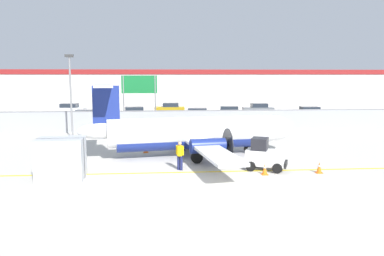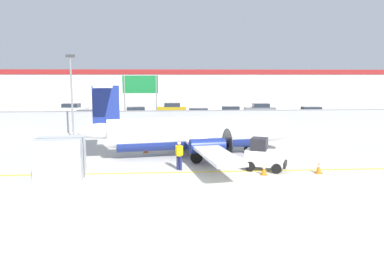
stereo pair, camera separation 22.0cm
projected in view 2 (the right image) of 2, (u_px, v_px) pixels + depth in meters
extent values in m
plane|color=#BCB7AD|center=(214.00, 182.00, 19.50)|extent=(140.00, 140.00, 0.00)
cube|color=yellow|center=(209.00, 172.00, 21.48)|extent=(84.00, 0.20, 0.01)
cube|color=gray|center=(191.00, 121.00, 37.15)|extent=(98.00, 0.04, 2.00)
cylinder|color=slate|center=(191.00, 111.00, 37.00)|extent=(98.00, 0.10, 0.10)
cube|color=#38383A|center=(185.00, 118.00, 48.64)|extent=(98.00, 17.00, 0.12)
cube|color=#BCB7B2|center=(179.00, 88.00, 66.47)|extent=(91.00, 8.00, 6.50)
cube|color=maroon|center=(180.00, 72.00, 62.12)|extent=(91.00, 0.20, 0.80)
cylinder|color=white|center=(193.00, 131.00, 25.52)|extent=(11.66, 3.67, 1.90)
ellipsoid|color=white|center=(275.00, 128.00, 26.87)|extent=(2.90, 2.20, 1.80)
ellipsoid|color=white|center=(102.00, 131.00, 24.14)|extent=(3.37, 1.54, 1.05)
cylinder|color=navy|center=(193.00, 138.00, 25.59)|extent=(10.43, 3.08, 1.48)
cube|color=white|center=(194.00, 139.00, 25.62)|extent=(4.08, 16.05, 0.18)
cylinder|color=navy|center=(189.00, 133.00, 28.18)|extent=(2.31, 1.23, 0.90)
cone|color=black|center=(204.00, 133.00, 28.43)|extent=(0.51, 0.50, 0.44)
cylinder|color=#262626|center=(206.00, 133.00, 28.47)|extent=(0.37, 2.08, 2.10)
cylinder|color=navy|center=(207.00, 146.00, 23.16)|extent=(2.31, 1.23, 0.90)
cone|color=black|center=(225.00, 145.00, 23.42)|extent=(0.51, 0.50, 0.44)
cylinder|color=#262626|center=(227.00, 145.00, 23.45)|extent=(0.37, 2.08, 2.10)
cube|color=navy|center=(106.00, 110.00, 24.02)|extent=(1.71, 0.44, 3.10)
cube|color=white|center=(103.00, 86.00, 23.77)|extent=(1.84, 4.91, 0.14)
cylinder|color=#59595B|center=(249.00, 142.00, 26.56)|extent=(0.16, 0.16, 0.97)
cylinder|color=black|center=(248.00, 149.00, 26.63)|extent=(0.63, 0.31, 0.60)
cylinder|color=#59595B|center=(182.00, 139.00, 27.71)|extent=(0.16, 0.16, 0.90)
cylinder|color=black|center=(182.00, 145.00, 27.78)|extent=(0.79, 0.34, 0.76)
cylinder|color=#59595B|center=(196.00, 150.00, 23.45)|extent=(0.16, 0.16, 0.90)
cylinder|color=black|center=(196.00, 157.00, 23.51)|extent=(0.79, 0.34, 0.76)
cube|color=silver|center=(265.00, 158.00, 21.82)|extent=(2.46, 1.88, 0.90)
cube|color=black|center=(259.00, 144.00, 21.82)|extent=(1.22, 1.28, 0.70)
cube|color=black|center=(285.00, 164.00, 21.48)|extent=(0.58, 1.07, 0.30)
cylinder|color=black|center=(279.00, 164.00, 22.20)|extent=(0.59, 0.39, 0.56)
cylinder|color=black|center=(276.00, 169.00, 21.08)|extent=(0.59, 0.39, 0.56)
cylinder|color=black|center=(254.00, 162.00, 22.69)|extent=(0.59, 0.39, 0.56)
cylinder|color=black|center=(250.00, 167.00, 21.57)|extent=(0.59, 0.39, 0.56)
cylinder|color=#191E4C|center=(178.00, 163.00, 21.92)|extent=(0.22, 0.22, 0.85)
cylinder|color=#191E4C|center=(181.00, 163.00, 21.81)|extent=(0.22, 0.22, 0.85)
cylinder|color=yellow|center=(179.00, 151.00, 21.77)|extent=(0.48, 0.48, 0.60)
cylinder|color=yellow|center=(176.00, 150.00, 21.88)|extent=(0.14, 0.14, 0.55)
cylinder|color=yellow|center=(182.00, 151.00, 21.64)|extent=(0.14, 0.14, 0.55)
sphere|color=tan|center=(179.00, 143.00, 21.71)|extent=(0.22, 0.22, 0.22)
cube|color=#B7BCC1|center=(60.00, 158.00, 19.98)|extent=(2.51, 2.14, 2.20)
cube|color=#333338|center=(60.00, 158.00, 19.98)|extent=(2.44, 0.22, 2.20)
cube|color=orange|center=(264.00, 174.00, 20.83)|extent=(0.36, 0.36, 0.04)
cone|color=orange|center=(264.00, 169.00, 20.79)|extent=(0.28, 0.28, 0.60)
cylinder|color=white|center=(264.00, 167.00, 20.78)|extent=(0.17, 0.17, 0.08)
cube|color=orange|center=(319.00, 173.00, 21.17)|extent=(0.36, 0.36, 0.04)
cone|color=orange|center=(319.00, 167.00, 21.12)|extent=(0.28, 0.28, 0.60)
cylinder|color=white|center=(319.00, 166.00, 21.11)|extent=(0.17, 0.17, 0.08)
cube|color=orange|center=(146.00, 152.00, 26.91)|extent=(0.36, 0.36, 0.04)
cone|color=orange|center=(146.00, 148.00, 26.86)|extent=(0.28, 0.28, 0.60)
cylinder|color=white|center=(146.00, 147.00, 26.85)|extent=(0.17, 0.17, 0.08)
cube|color=silver|center=(72.00, 110.00, 51.76)|extent=(4.39, 2.23, 0.80)
cube|color=#262D38|center=(71.00, 105.00, 51.68)|extent=(2.38, 1.83, 0.56)
cylinder|color=black|center=(85.00, 112.00, 52.61)|extent=(0.62, 0.28, 0.60)
cylinder|color=black|center=(80.00, 113.00, 50.83)|extent=(0.62, 0.28, 0.60)
cylinder|color=black|center=(65.00, 112.00, 52.78)|extent=(0.62, 0.28, 0.60)
cylinder|color=black|center=(60.00, 113.00, 51.00)|extent=(0.62, 0.28, 0.60)
cube|color=black|center=(87.00, 118.00, 42.12)|extent=(4.30, 1.97, 0.80)
cube|color=#262D38|center=(88.00, 112.00, 42.03)|extent=(2.30, 1.70, 0.56)
cylinder|color=black|center=(72.00, 122.00, 41.26)|extent=(0.61, 0.24, 0.60)
cylinder|color=black|center=(77.00, 120.00, 43.05)|extent=(0.61, 0.24, 0.60)
cylinder|color=black|center=(98.00, 122.00, 41.28)|extent=(0.61, 0.24, 0.60)
cylinder|color=black|center=(102.00, 120.00, 43.06)|extent=(0.61, 0.24, 0.60)
cube|color=#19662D|center=(137.00, 114.00, 46.14)|extent=(4.33, 2.05, 0.80)
cube|color=#262D38|center=(136.00, 109.00, 46.02)|extent=(2.32, 1.74, 0.56)
cylinder|color=black|center=(148.00, 116.00, 47.28)|extent=(0.61, 0.25, 0.60)
cylinder|color=black|center=(149.00, 118.00, 45.52)|extent=(0.61, 0.25, 0.60)
cylinder|color=black|center=(126.00, 116.00, 46.85)|extent=(0.61, 0.25, 0.60)
cylinder|color=black|center=(126.00, 118.00, 45.09)|extent=(0.61, 0.25, 0.60)
cube|color=#B28C19|center=(171.00, 110.00, 52.74)|extent=(4.29, 1.94, 0.80)
cube|color=#262D38|center=(172.00, 105.00, 52.65)|extent=(2.29, 1.68, 0.56)
cylinder|color=black|center=(161.00, 112.00, 51.87)|extent=(0.61, 0.23, 0.60)
cylinder|color=black|center=(162.00, 111.00, 53.66)|extent=(0.61, 0.23, 0.60)
cylinder|color=black|center=(181.00, 112.00, 51.91)|extent=(0.61, 0.23, 0.60)
cylinder|color=black|center=(181.00, 111.00, 53.69)|extent=(0.61, 0.23, 0.60)
cube|color=#19662D|center=(197.00, 116.00, 44.29)|extent=(4.31, 2.01, 0.80)
cube|color=#262D38|center=(198.00, 110.00, 44.20)|extent=(2.31, 1.72, 0.56)
cylinder|color=black|center=(185.00, 120.00, 43.45)|extent=(0.61, 0.24, 0.60)
cylinder|color=black|center=(186.00, 118.00, 45.24)|extent=(0.61, 0.24, 0.60)
cylinder|color=black|center=(209.00, 120.00, 43.44)|extent=(0.61, 0.24, 0.60)
cylinder|color=black|center=(209.00, 118.00, 45.23)|extent=(0.61, 0.24, 0.60)
cube|color=#B28C19|center=(229.00, 114.00, 46.91)|extent=(4.38, 2.22, 0.80)
cube|color=#262D38|center=(231.00, 108.00, 46.81)|extent=(2.38, 1.83, 0.56)
cylinder|color=black|center=(218.00, 117.00, 46.15)|extent=(0.62, 0.27, 0.60)
cylinder|color=black|center=(218.00, 115.00, 47.93)|extent=(0.62, 0.27, 0.60)
cylinder|color=black|center=(241.00, 117.00, 45.99)|extent=(0.62, 0.27, 0.60)
cylinder|color=black|center=(240.00, 116.00, 47.77)|extent=(0.62, 0.27, 0.60)
cube|color=slate|center=(260.00, 110.00, 51.78)|extent=(4.25, 1.84, 0.80)
cube|color=#262D38|center=(261.00, 105.00, 51.69)|extent=(2.25, 1.63, 0.56)
cylinder|color=black|center=(251.00, 113.00, 50.89)|extent=(0.61, 0.22, 0.60)
cylinder|color=black|center=(248.00, 112.00, 52.67)|extent=(0.61, 0.22, 0.60)
cylinder|color=black|center=(271.00, 113.00, 50.99)|extent=(0.61, 0.22, 0.60)
cylinder|color=black|center=(268.00, 112.00, 52.77)|extent=(0.61, 0.22, 0.60)
cube|color=black|center=(310.00, 114.00, 46.15)|extent=(4.29, 1.92, 0.80)
cube|color=#262D38|center=(311.00, 109.00, 46.05)|extent=(2.28, 1.68, 0.56)
cylinder|color=black|center=(301.00, 118.00, 45.28)|extent=(0.61, 0.23, 0.60)
cylinder|color=black|center=(296.00, 116.00, 47.06)|extent=(0.61, 0.23, 0.60)
cylinder|color=black|center=(324.00, 118.00, 45.32)|extent=(0.61, 0.23, 0.60)
cylinder|color=black|center=(318.00, 116.00, 47.10)|extent=(0.61, 0.23, 0.60)
cylinder|color=slate|center=(72.00, 99.00, 32.35)|extent=(0.16, 0.16, 7.00)
cube|color=#333333|center=(70.00, 56.00, 31.85)|extent=(0.70, 0.30, 0.24)
cylinder|color=slate|center=(125.00, 103.00, 38.12)|extent=(0.14, 0.14, 5.50)
cylinder|color=slate|center=(156.00, 102.00, 38.34)|extent=(0.14, 0.14, 5.50)
cube|color=#14662D|center=(140.00, 84.00, 37.97)|extent=(3.60, 0.10, 1.80)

